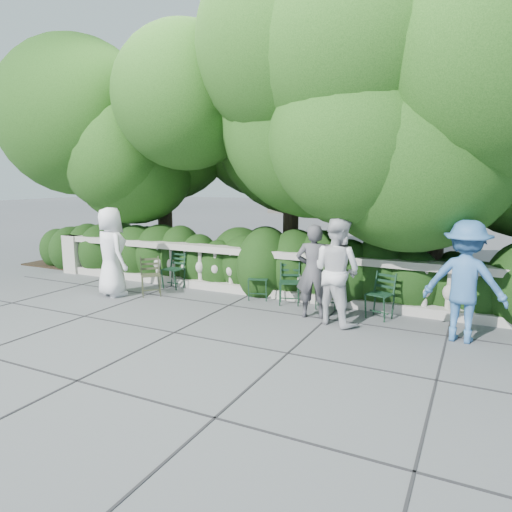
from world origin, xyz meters
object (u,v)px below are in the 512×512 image
at_px(chair_d, 325,310).
at_px(chair_b, 258,301).
at_px(chair_c, 170,290).
at_px(person_woman_grey, 313,271).
at_px(chair_e, 289,306).
at_px(person_older_blue, 465,281).
at_px(chair_f, 375,320).
at_px(chair_weathered, 152,297).
at_px(person_businessman, 111,252).
at_px(person_casual_man, 337,271).

bearing_deg(chair_d, chair_b, 168.28).
bearing_deg(chair_c, person_woman_grey, -6.71).
height_order(chair_e, person_older_blue, person_older_blue).
xyz_separation_m(chair_f, chair_weathered, (-4.56, -0.49, 0.00)).
height_order(chair_c, chair_weathered, same).
distance_m(chair_c, chair_e, 2.93).
relative_size(chair_b, chair_d, 1.00).
relative_size(chair_c, chair_e, 1.00).
relative_size(chair_c, chair_f, 1.00).
xyz_separation_m(chair_weathered, person_older_blue, (5.97, 0.08, 0.93)).
height_order(chair_d, person_businessman, person_businessman).
relative_size(chair_e, person_businessman, 0.45).
bearing_deg(chair_b, person_businessman, -179.89).
xyz_separation_m(chair_e, person_businessman, (-3.71, -0.89, 0.94)).
bearing_deg(person_woman_grey, person_businessman, -9.47).
relative_size(chair_b, person_woman_grey, 0.50).
bearing_deg(person_casual_man, person_older_blue, -156.78).
relative_size(chair_b, chair_e, 1.00).
bearing_deg(person_casual_man, chair_d, -37.64).
xyz_separation_m(chair_c, chair_e, (2.93, -0.06, 0.00)).
distance_m(chair_weathered, person_woman_grey, 3.61).
bearing_deg(person_businessman, person_woman_grey, -150.83).
bearing_deg(person_woman_grey, person_older_blue, 162.79).
height_order(person_businessman, person_woman_grey, person_businessman).
height_order(chair_b, person_older_blue, person_older_blue).
relative_size(person_woman_grey, person_casual_man, 0.92).
distance_m(chair_d, person_casual_man, 1.21).
xyz_separation_m(chair_c, person_older_blue, (6.05, -0.64, 0.93)).
height_order(chair_b, person_casual_man, person_casual_man).
xyz_separation_m(chair_d, chair_e, (-0.73, -0.05, 0.00)).
height_order(chair_e, person_casual_man, person_casual_man).
xyz_separation_m(chair_b, chair_d, (1.44, -0.01, 0.00)).
bearing_deg(chair_f, chair_e, -169.36).
height_order(chair_e, chair_f, same).
bearing_deg(person_businessman, chair_f, -148.55).
distance_m(chair_b, chair_d, 1.44).
bearing_deg(chair_f, chair_d, -175.90).
bearing_deg(person_woman_grey, chair_d, -113.27).
xyz_separation_m(chair_d, person_casual_man, (0.39, -0.67, 0.92)).
bearing_deg(chair_e, chair_weathered, 173.17).
height_order(person_businessman, person_casual_man, person_businessman).
bearing_deg(chair_b, chair_f, -22.55).
distance_m(chair_f, person_businessman, 5.55).
bearing_deg(person_businessman, chair_d, -144.31).
bearing_deg(chair_f, chair_weathered, -157.83).
height_order(chair_c, chair_d, same).
relative_size(person_businessman, person_older_blue, 1.01).
relative_size(person_businessman, person_woman_grey, 1.11).
height_order(chair_b, chair_e, same).
height_order(chair_d, chair_weathered, same).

